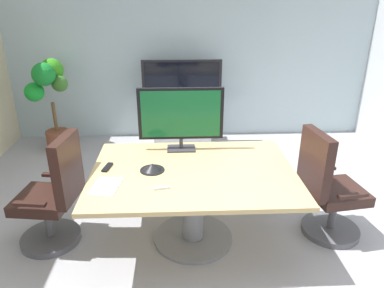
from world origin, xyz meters
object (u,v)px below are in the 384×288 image
at_px(office_chair_left, 54,200).
at_px(potted_plant, 50,94).
at_px(wall_display_unit, 182,115).
at_px(conference_table, 193,188).
at_px(conference_phone, 152,167).
at_px(office_chair_right, 327,193).
at_px(remote_control, 107,167).
at_px(tv_monitor, 181,115).

height_order(office_chair_left, potted_plant, potted_plant).
xyz_separation_m(office_chair_left, wall_display_unit, (1.23, 2.47, -0.01)).
relative_size(conference_table, conference_phone, 8.27).
bearing_deg(office_chair_right, remote_control, 80.41).
distance_m(conference_table, potted_plant, 3.02).
distance_m(office_chair_right, tv_monitor, 1.59).
relative_size(wall_display_unit, conference_phone, 5.95).
xyz_separation_m(office_chair_right, conference_phone, (-1.65, -0.01, 0.32)).
bearing_deg(conference_phone, tv_monitor, 60.16).
bearing_deg(office_chair_right, wall_display_unit, 20.22).
relative_size(tv_monitor, conference_phone, 3.82).
bearing_deg(potted_plant, office_chair_left, -72.88).
bearing_deg(office_chair_right, conference_table, 83.03).
height_order(conference_table, wall_display_unit, wall_display_unit).
relative_size(office_chair_left, wall_display_unit, 0.83).
xyz_separation_m(conference_table, conference_phone, (-0.37, 0.01, 0.21)).
xyz_separation_m(conference_table, wall_display_unit, (-0.05, 2.49, -0.12)).
distance_m(conference_phone, remote_control, 0.42).
xyz_separation_m(conference_table, tv_monitor, (-0.10, 0.48, 0.54)).
bearing_deg(conference_table, tv_monitor, 101.77).
bearing_deg(office_chair_left, tv_monitor, 118.74).
relative_size(wall_display_unit, remote_control, 7.71).
relative_size(conference_table, potted_plant, 1.34).
distance_m(wall_display_unit, conference_phone, 2.52).
relative_size(conference_phone, remote_control, 1.29).
distance_m(conference_table, tv_monitor, 0.73).
bearing_deg(wall_display_unit, office_chair_right, -61.57).
height_order(office_chair_left, tv_monitor, tv_monitor).
relative_size(conference_table, office_chair_right, 1.67).
distance_m(office_chair_left, potted_plant, 2.39).
distance_m(conference_table, office_chair_right, 1.29).
height_order(tv_monitor, potted_plant, tv_monitor).
bearing_deg(conference_phone, remote_control, 171.09).
bearing_deg(office_chair_left, wall_display_unit, 160.96).
bearing_deg(tv_monitor, conference_table, -78.23).
bearing_deg(remote_control, office_chair_left, -162.30).
relative_size(tv_monitor, wall_display_unit, 0.64).
bearing_deg(conference_phone, potted_plant, 125.44).
bearing_deg(office_chair_right, tv_monitor, 63.65).
bearing_deg(tv_monitor, conference_phone, -119.84).
height_order(wall_display_unit, potted_plant, potted_plant).
xyz_separation_m(office_chair_right, tv_monitor, (-1.38, 0.45, 0.65)).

